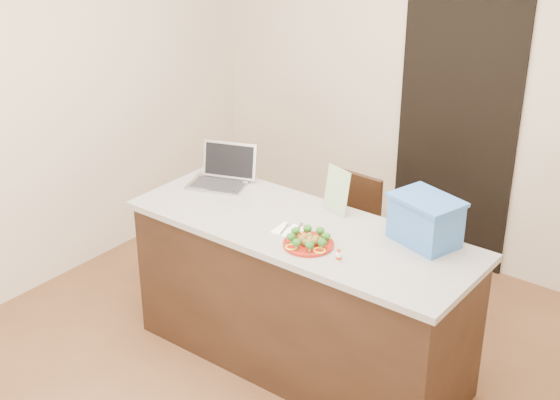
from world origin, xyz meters
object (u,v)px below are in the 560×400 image
Objects in this scene: island at (301,296)px; plate at (308,244)px; yogurt_bottle at (339,256)px; laptop at (223,173)px; blue_box at (425,220)px; napkin at (289,230)px; chair at (348,229)px.

plate is (0.16, -0.16, 0.47)m from island.
laptop is (-1.14, 0.40, 0.04)m from yogurt_bottle.
island is 7.47× the size of plate.
yogurt_bottle is 0.16× the size of blue_box.
blue_box is (1.39, 0.06, 0.07)m from laptop.
plate is 0.20m from napkin.
island is 13.37× the size of napkin.
napkin is at bearing -76.59° from chair.
napkin is 0.36× the size of blue_box.
plate is 0.66× the size of laptop.
napkin is 0.78m from laptop.
plate reaches higher than island.
yogurt_bottle is 0.16× the size of laptop.
laptop is at bearing -128.30° from chair.
laptop reaches higher than napkin.
yogurt_bottle is 1.21m from laptop.
plate is 0.23m from yogurt_bottle.
yogurt_bottle is at bearing -16.27° from napkin.
laptop is at bearing 165.40° from island.
yogurt_bottle is at bearing -102.16° from blue_box.
napkin is at bearing -105.25° from island.
blue_box reaches higher than yogurt_bottle.
plate is 1.15m from chair.
plate is 4.14× the size of yogurt_bottle.
laptop is at bearing 158.76° from plate.
plate is at bearing -41.67° from laptop.
laptop is at bearing 160.66° from yogurt_bottle.
plate is at bearing -67.67° from chair.
plate is 0.65× the size of blue_box.
chair is at bearing 104.31° from island.
plate is 0.64m from blue_box.
yogurt_bottle is at bearing -58.44° from chair.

